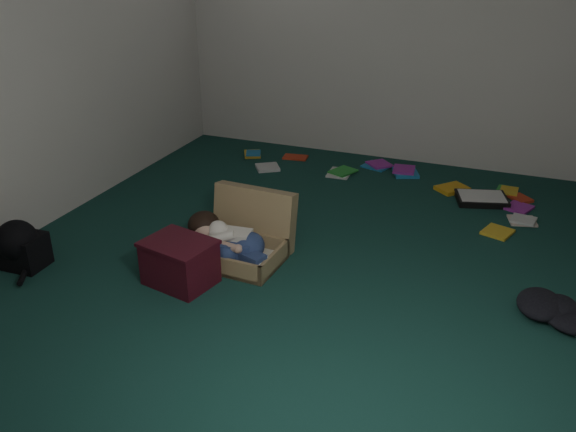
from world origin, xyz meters
The scene contains 11 objects.
floor centered at (0.00, 0.00, 0.00)m, with size 4.50×4.50×0.00m, color #143B33.
wall_back centered at (0.00, 2.25, 1.30)m, with size 4.50×4.50×0.00m, color silver.
wall_front centered at (0.00, -2.25, 1.30)m, with size 4.50×4.50×0.00m, color silver.
wall_left centered at (-2.00, 0.00, 1.30)m, with size 4.50×4.50×0.00m, color silver.
suitcase centered at (-0.33, -0.18, 0.14)m, with size 0.65×0.64×0.46m.
person centered at (-0.38, -0.33, 0.18)m, with size 0.67×0.35×0.28m.
maroon_bin centered at (-0.55, -0.68, 0.15)m, with size 0.50×0.43×0.30m.
backpack centered at (-1.70, -0.89, 0.13)m, with size 0.43×0.34×0.26m, color black, non-canonical shape.
clothing_pile centered at (1.70, -0.20, 0.07)m, with size 0.45×0.37×0.14m, color black, non-canonical shape.
paper_tray centered at (1.17, 1.44, 0.03)m, with size 0.49×0.42×0.06m.
book_scatter centered at (0.47, 1.58, 0.01)m, with size 2.90×1.37×0.02m.
Camera 1 is at (1.39, -3.66, 2.11)m, focal length 38.00 mm.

